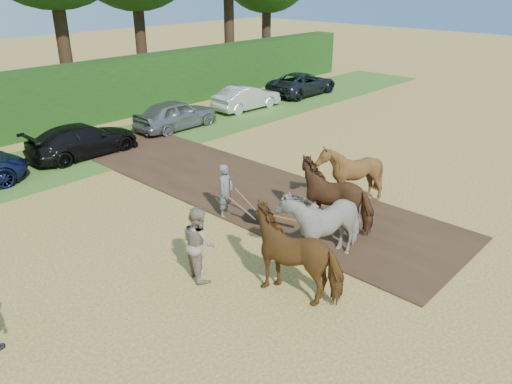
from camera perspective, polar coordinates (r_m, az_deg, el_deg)
ground at (r=13.55m, az=14.12°, el=-8.76°), size 120.00×120.00×0.00m
earth_strip at (r=18.37m, az=-2.59°, el=0.96°), size 4.50×17.00×0.05m
grass_verge at (r=22.89m, az=-17.80°, el=4.44°), size 50.00×5.00×0.03m
hedgerow at (r=26.41m, az=-23.21°, el=9.50°), size 46.00×1.60×3.00m
spectator_near at (r=12.52m, az=-6.56°, el=-5.81°), size 0.99×1.13×1.95m
plough_team at (r=14.31m, az=7.99°, el=-1.65°), size 7.02×5.81×2.10m
parked_cars at (r=23.12m, az=-16.30°, el=6.60°), size 35.81×3.14×1.48m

